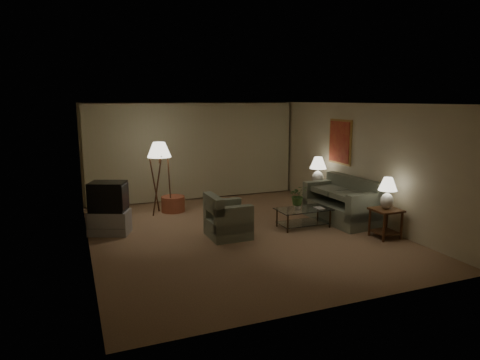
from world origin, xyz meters
name	(u,v)px	position (x,y,z in m)	size (l,w,h in m)	color
ground	(240,233)	(0.00, 0.00, 0.00)	(7.00, 7.00, 0.00)	tan
room_shell	(217,144)	(0.02, 1.51, 1.75)	(6.04, 7.02, 2.72)	beige
sofa	(341,204)	(2.50, 0.00, 0.40)	(1.92, 1.13, 0.80)	gray
armchair	(228,220)	(-0.31, -0.12, 0.35)	(0.85, 0.81, 0.71)	gray
side_table_near	(386,218)	(2.65, -1.35, 0.41)	(0.54, 0.54, 0.60)	#37190F
side_table_far	(317,193)	(2.65, 1.25, 0.40)	(0.50, 0.42, 0.60)	#37190F
table_lamp_near	(388,190)	(2.65, -1.35, 0.98)	(0.38, 0.38, 0.65)	white
table_lamp_far	(318,169)	(2.65, 1.25, 1.04)	(0.43, 0.43, 0.74)	white
coffee_table	(303,215)	(1.47, -0.10, 0.28)	(1.19, 0.65, 0.41)	silver
tv_cabinet	(110,222)	(-2.55, 0.98, 0.25)	(0.94, 0.78, 0.50)	#98989B
crt_tv	(108,197)	(-2.55, 0.98, 0.80)	(0.85, 0.74, 0.61)	black
floor_lamp	(160,177)	(-1.22, 2.18, 0.93)	(0.57, 0.57, 1.77)	#37190F
ottoman	(173,204)	(-0.90, 2.29, 0.19)	(0.58, 0.58, 0.39)	#9D4B35
vase	(298,206)	(1.32, -0.10, 0.49)	(0.14, 0.14, 0.15)	white
flowers	(298,193)	(1.32, -0.10, 0.78)	(0.39, 0.34, 0.43)	#416A2F
book	(316,208)	(1.72, -0.20, 0.42)	(0.17, 0.23, 0.02)	olive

